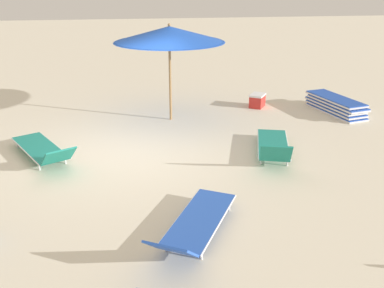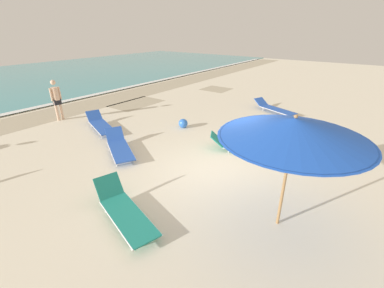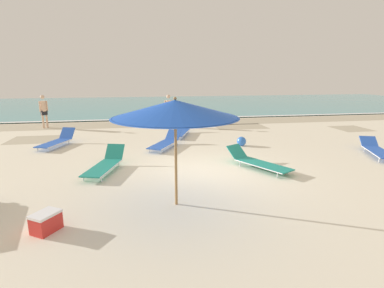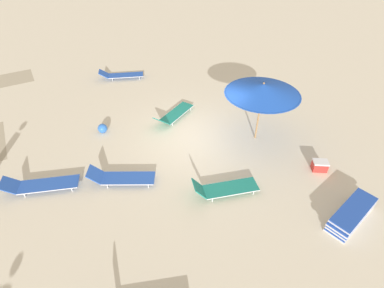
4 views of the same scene
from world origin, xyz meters
TOP-DOWN VIEW (x-y plane):
  - ground_plane at (0.00, 0.01)m, footprint 60.00×60.00m
  - ocean_water at (0.00, 20.39)m, footprint 60.00×19.34m
  - beach_umbrella at (-1.07, -2.00)m, footprint 2.69×2.69m
  - sun_lounger_under_umbrella at (0.11, 5.70)m, footprint 1.34×2.35m
  - sun_lounger_beside_umbrella at (-0.84, 3.37)m, footprint 1.56×2.15m
  - sun_lounger_near_water_left at (1.72, 0.17)m, footprint 1.59×2.24m
  - sun_lounger_near_water_right at (6.52, 0.86)m, footprint 1.39×2.32m
  - sun_lounger_mid_beach_solo at (-5.14, 4.35)m, footprint 1.24×2.06m
  - sun_lounger_mid_beach_pair_a at (-2.88, 0.71)m, footprint 1.17×2.17m
  - beachgoer_wading_adult at (-0.23, 8.16)m, footprint 0.45×0.27m
  - beachgoer_shoreline_child at (-6.85, 8.94)m, footprint 0.37×0.33m
  - beach_ball at (2.23, 3.12)m, footprint 0.37×0.37m
  - cooler_box at (-3.59, -2.75)m, footprint 0.57×0.61m

SIDE VIEW (x-z plane):
  - ground_plane at x=0.00m, z-range -0.16..0.00m
  - ocean_water at x=0.00m, z-range 0.00..0.06m
  - cooler_box at x=-3.59m, z-range 0.00..0.37m
  - beach_ball at x=2.23m, z-range 0.00..0.37m
  - sun_lounger_near_water_right at x=6.52m, z-range -0.04..0.45m
  - sun_lounger_under_umbrella at x=0.11m, z-range -0.05..0.46m
  - sun_lounger_near_water_left at x=1.72m, z-range -0.06..0.49m
  - sun_lounger_beside_umbrella at x=-0.84m, z-range -0.06..0.48m
  - sun_lounger_mid_beach_pair_a at x=-2.88m, z-range -0.09..0.53m
  - sun_lounger_mid_beach_solo at x=-5.14m, z-range -0.08..0.53m
  - beachgoer_wading_adult at x=-0.23m, z-range 0.12..1.88m
  - beachgoer_shoreline_child at x=-6.85m, z-range 0.12..1.88m
  - beach_umbrella at x=-1.07m, z-range 0.94..3.33m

